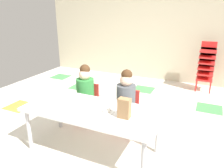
{
  "coord_description": "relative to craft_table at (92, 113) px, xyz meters",
  "views": [
    {
      "loc": [
        1.25,
        -2.56,
        1.68
      ],
      "look_at": [
        0.21,
        -0.32,
        0.82
      ],
      "focal_mm": 34.82,
      "sensor_mm": 36.0,
      "label": 1
    }
  ],
  "objects": [
    {
      "name": "craft_table",
      "position": [
        0.0,
        0.0,
        0.0
      ],
      "size": [
        1.62,
        0.72,
        0.57
      ],
      "color": "white",
      "rests_on": "ground_plane"
    },
    {
      "name": "paper_plate_near_edge",
      "position": [
        0.19,
        0.0,
        0.05
      ],
      "size": [
        0.18,
        0.18,
        0.01
      ],
      "primitive_type": "cylinder",
      "color": "white",
      "rests_on": "craft_table"
    },
    {
      "name": "back_wall",
      "position": [
        -0.06,
        3.28,
        0.83
      ],
      "size": [
        5.86,
        0.1,
        2.7
      ],
      "primitive_type": "cube",
      "color": "beige",
      "rests_on": "ground_plane"
    },
    {
      "name": "ground_plane",
      "position": [
        -0.07,
        0.58,
        -0.53
      ],
      "size": [
        5.86,
        5.42,
        0.02
      ],
      "color": "silver"
    },
    {
      "name": "paper_plate_center_table",
      "position": [
        -0.3,
        -0.01,
        0.05
      ],
      "size": [
        0.18,
        0.18,
        0.01
      ],
      "primitive_type": "cylinder",
      "color": "white",
      "rests_on": "craft_table"
    },
    {
      "name": "paper_bag_brown",
      "position": [
        0.42,
        -0.04,
        0.16
      ],
      "size": [
        0.13,
        0.09,
        0.22
      ],
      "primitive_type": "cube",
      "color": "#9E754C",
      "rests_on": "craft_table"
    },
    {
      "name": "donut_powdered_on_plate",
      "position": [
        0.19,
        0.0,
        0.07
      ],
      "size": [
        0.11,
        0.11,
        0.03
      ],
      "primitive_type": "torus",
      "color": "white",
      "rests_on": "craft_table"
    },
    {
      "name": "kid_chair_red_stack",
      "position": [
        1.12,
        2.88,
        0.06
      ],
      "size": [
        0.32,
        0.3,
        1.04
      ],
      "color": "red",
      "rests_on": "ground_plane"
    },
    {
      "name": "seated_child_middle_seat",
      "position": [
        0.2,
        0.59,
        0.03
      ],
      "size": [
        0.32,
        0.31,
        0.92
      ],
      "color": "red",
      "rests_on": "ground_plane"
    },
    {
      "name": "seated_child_near_camera",
      "position": [
        -0.45,
        0.59,
        0.03
      ],
      "size": [
        0.32,
        0.31,
        0.92
      ],
      "color": "red",
      "rests_on": "ground_plane"
    }
  ]
}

